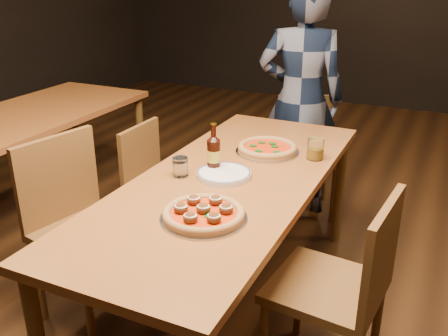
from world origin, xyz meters
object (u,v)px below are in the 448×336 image
at_px(chair_end, 307,156).
at_px(amber_glass, 315,149).
at_px(table_main, 228,192).
at_px(diner, 301,100).
at_px(chair_main_nw, 90,231).
at_px(chair_main_e, 326,286).
at_px(pizza_meatball, 204,213).
at_px(pizza_margherita, 267,148).
at_px(beer_bottle, 214,154).
at_px(water_glass, 180,167).
at_px(chair_main_sw, 168,190).
at_px(table_left, 14,128).
at_px(plate_stack, 224,174).

height_order(chair_end, amber_glass, same).
height_order(table_main, diner, diner).
xyz_separation_m(table_main, diner, (-0.05, 1.30, 0.14)).
bearing_deg(chair_main_nw, chair_end, -9.35).
bearing_deg(amber_glass, chair_main_e, -69.04).
relative_size(pizza_meatball, amber_glass, 3.22).
relative_size(pizza_margherita, beer_bottle, 1.45).
xyz_separation_m(beer_bottle, water_glass, (-0.11, -0.13, -0.04)).
relative_size(table_main, chair_main_sw, 2.38).
relative_size(chair_main_nw, water_glass, 10.49).
bearing_deg(table_left, diner, 31.29).
bearing_deg(water_glass, table_left, 165.90).
distance_m(table_left, water_glass, 1.53).
xyz_separation_m(pizza_margherita, beer_bottle, (-0.15, -0.35, 0.06)).
relative_size(chair_main_e, chair_end, 1.08).
xyz_separation_m(chair_main_nw, pizza_margherita, (0.63, 0.73, 0.29)).
relative_size(chair_main_sw, pizza_margherita, 2.48).
xyz_separation_m(table_main, chair_end, (0.03, 1.27, -0.25)).
relative_size(pizza_meatball, water_glass, 3.77).
xyz_separation_m(chair_main_nw, diner, (0.54, 1.62, 0.33)).
bearing_deg(amber_glass, pizza_margherita, -177.16).
bearing_deg(water_glass, pizza_meatball, -48.52).
bearing_deg(chair_main_e, table_left, -97.72).
height_order(table_main, pizza_margherita, pizza_margherita).
distance_m(chair_main_sw, diner, 1.14).
distance_m(table_left, pizza_margherita, 1.75).
height_order(chair_main_sw, chair_main_e, chair_main_e).
bearing_deg(chair_main_e, amber_glass, -153.31).
height_order(table_left, amber_glass, amber_glass).
bearing_deg(plate_stack, table_left, 170.00).
height_order(table_main, water_glass, water_glass).
bearing_deg(beer_bottle, diner, 87.58).
xyz_separation_m(beer_bottle, diner, (0.05, 1.25, -0.02)).
bearing_deg(chair_end, chair_main_sw, -148.41).
bearing_deg(diner, pizza_meatball, 78.88).
xyz_separation_m(pizza_meatball, beer_bottle, (-0.18, 0.46, 0.06)).
bearing_deg(amber_glass, table_main, -125.58).
bearing_deg(chair_main_sw, chair_main_nw, 178.33).
distance_m(pizza_margherita, amber_glass, 0.26).
distance_m(chair_end, beer_bottle, 1.29).
bearing_deg(chair_end, pizza_margherita, -113.96).
height_order(chair_end, water_glass, chair_end).
xyz_separation_m(table_left, diner, (1.65, 1.00, 0.14)).
height_order(table_main, beer_bottle, beer_bottle).
distance_m(chair_end, water_glass, 1.42).
height_order(pizza_margherita, plate_stack, pizza_margherita).
height_order(plate_stack, amber_glass, amber_glass).
bearing_deg(pizza_margherita, table_left, -176.50).
relative_size(pizza_margherita, plate_stack, 1.32).
distance_m(pizza_margherita, beer_bottle, 0.39).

